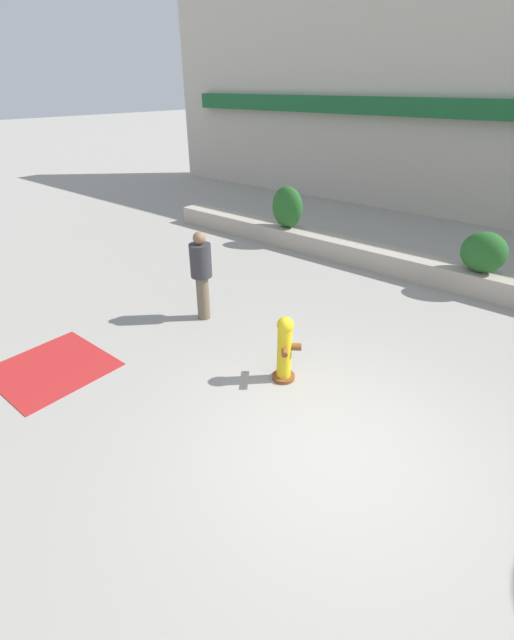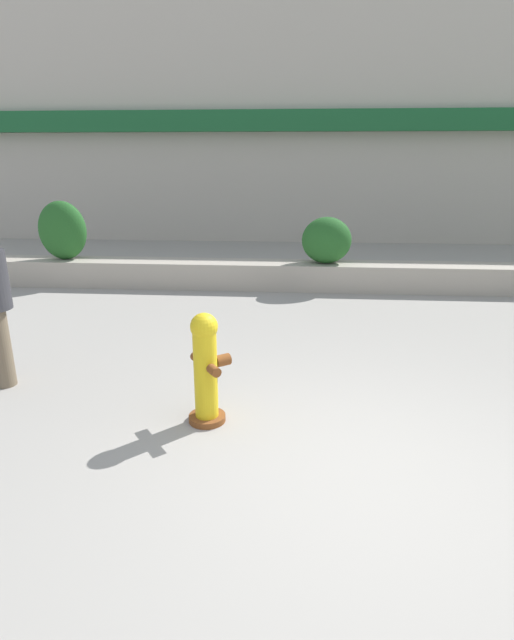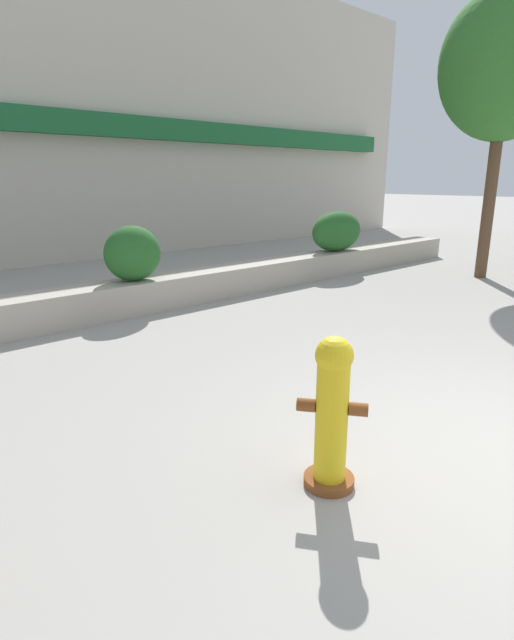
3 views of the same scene
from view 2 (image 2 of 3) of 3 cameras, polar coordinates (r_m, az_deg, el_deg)
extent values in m
plane|color=#9E9991|center=(4.19, 12.96, -17.47)|extent=(120.00, 120.00, 0.00)
cube|color=beige|center=(15.46, 7.33, 23.90)|extent=(30.00, 1.00, 8.00)
cube|color=#195B2D|center=(14.73, 7.35, 21.69)|extent=(27.00, 0.36, 0.56)
cube|color=#ADA393|center=(9.63, 8.08, 5.00)|extent=(18.00, 0.70, 0.50)
ellipsoid|color=#235B23|center=(10.47, -21.34, 9.52)|extent=(0.93, 0.58, 1.12)
ellipsoid|color=#235B23|center=(9.50, 7.95, 9.01)|extent=(0.92, 0.70, 0.86)
cylinder|color=brown|center=(4.89, -5.71, -11.06)|extent=(0.49, 0.49, 0.06)
cylinder|color=gold|center=(4.69, -5.89, -6.19)|extent=(0.31, 0.31, 0.85)
sphere|color=gold|center=(4.51, -6.08, -0.76)|extent=(0.25, 0.25, 0.25)
cylinder|color=brown|center=(4.72, -3.96, -4.61)|extent=(0.18, 0.17, 0.11)
cylinder|color=brown|center=(4.50, -4.95, -5.79)|extent=(0.15, 0.15, 0.09)
cylinder|color=brown|center=(4.79, -6.85, -4.35)|extent=(0.15, 0.15, 0.09)
cylinder|color=brown|center=(6.09, -27.35, -2.84)|extent=(0.30, 0.30, 0.88)
camera|label=1|loc=(2.82, 111.62, 30.25)|focal=24.00mm
camera|label=3|loc=(3.96, -50.44, 6.52)|focal=28.00mm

